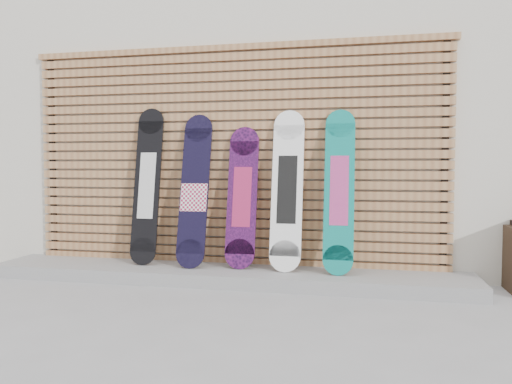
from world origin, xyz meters
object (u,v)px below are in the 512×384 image
snowboard_2 (242,197)px  snowboard_3 (287,190)px  snowboard_0 (147,185)px  snowboard_1 (194,191)px  snowboard_4 (339,190)px

snowboard_2 → snowboard_3: size_ratio=0.90×
snowboard_0 → snowboard_1: size_ratio=1.05×
snowboard_3 → snowboard_2: bearing=177.3°
snowboard_1 → snowboard_4: bearing=-0.1°
snowboard_1 → snowboard_3: 0.91m
snowboard_0 → snowboard_1: (0.51, -0.03, -0.05)m
snowboard_0 → snowboard_1: 0.51m
snowboard_0 → snowboard_2: size_ratio=1.15×
snowboard_0 → snowboard_2: bearing=0.4°
snowboard_2 → snowboard_3: snowboard_3 is taller
snowboard_1 → snowboard_2: snowboard_1 is taller
snowboard_3 → snowboard_4: 0.49m
snowboard_2 → snowboard_1: bearing=-175.3°
snowboard_1 → snowboard_3: size_ratio=0.99×
snowboard_3 → snowboard_4: (0.48, -0.02, -0.00)m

